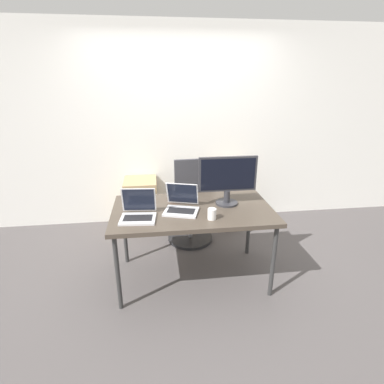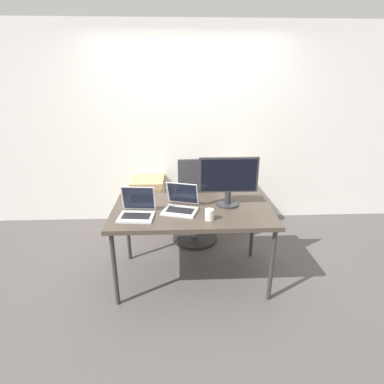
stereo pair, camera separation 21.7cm
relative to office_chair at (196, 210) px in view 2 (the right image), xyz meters
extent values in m
plane|color=#514C4C|center=(-0.07, -0.70, -0.43)|extent=(14.00, 14.00, 0.00)
cube|color=white|center=(-0.07, 0.75, 0.87)|extent=(10.00, 0.05, 2.60)
cube|color=#473D33|center=(-0.07, -0.70, 0.32)|extent=(1.50, 0.85, 0.04)
cylinder|color=#333333|center=(-0.77, -1.07, -0.07)|extent=(0.04, 0.04, 0.73)
cylinder|color=#333333|center=(0.62, -1.07, -0.07)|extent=(0.04, 0.04, 0.73)
cylinder|color=#333333|center=(-0.77, -0.34, -0.07)|extent=(0.04, 0.04, 0.73)
cylinder|color=#333333|center=(0.62, -0.34, -0.07)|extent=(0.04, 0.04, 0.73)
cylinder|color=#232326|center=(-0.01, 0.07, -0.41)|extent=(0.56, 0.56, 0.04)
cylinder|color=gray|center=(-0.01, 0.07, -0.17)|extent=(0.05, 0.05, 0.45)
cube|color=#38383D|center=(-0.01, 0.07, 0.05)|extent=(0.51, 0.51, 0.07)
cube|color=#38383D|center=(0.01, -0.19, 0.38)|extent=(0.44, 0.07, 0.60)
cube|color=tan|center=(-0.61, 0.49, -0.09)|extent=(0.42, 0.45, 0.68)
cube|color=#977D56|center=(-0.61, 0.26, -0.09)|extent=(0.39, 0.01, 0.55)
cube|color=tan|center=(0.57, 0.49, -0.09)|extent=(0.42, 0.45, 0.68)
cube|color=#977D56|center=(0.57, 0.26, -0.09)|extent=(0.39, 0.01, 0.55)
cube|color=silver|center=(-0.19, -0.78, 0.35)|extent=(0.36, 0.31, 0.02)
cube|color=black|center=(-0.19, -0.78, 0.36)|extent=(0.28, 0.20, 0.00)
cube|color=silver|center=(-0.17, -0.64, 0.47)|extent=(0.31, 0.17, 0.22)
cube|color=black|center=(-0.16, -0.65, 0.47)|extent=(0.29, 0.15, 0.20)
cube|color=silver|center=(-0.58, -0.89, 0.35)|extent=(0.32, 0.26, 0.02)
cube|color=black|center=(-0.58, -0.89, 0.36)|extent=(0.26, 0.15, 0.00)
cube|color=silver|center=(-0.57, -0.75, 0.47)|extent=(0.31, 0.08, 0.23)
cube|color=black|center=(-0.57, -0.76, 0.47)|extent=(0.28, 0.07, 0.21)
cylinder|color=#2D2D33|center=(0.27, -0.64, 0.35)|extent=(0.21, 0.21, 0.02)
cylinder|color=#2D2D33|center=(0.27, -0.64, 0.42)|extent=(0.06, 0.06, 0.12)
cube|color=#2D2D33|center=(0.27, -0.64, 0.65)|extent=(0.56, 0.03, 0.34)
cube|color=black|center=(0.27, -0.65, 0.65)|extent=(0.52, 0.00, 0.30)
cylinder|color=white|center=(0.06, -0.95, 0.39)|extent=(0.08, 0.08, 0.10)
cylinder|color=maroon|center=(-0.24, -0.46, 0.38)|extent=(0.07, 0.07, 0.09)
cylinder|color=white|center=(-0.24, -0.46, 0.43)|extent=(0.08, 0.08, 0.01)
cube|color=#B2B2B7|center=(-0.52, -0.60, 0.34)|extent=(0.15, 0.06, 0.01)
torus|color=purple|center=(-0.46, -0.58, 0.34)|extent=(0.05, 0.05, 0.01)
camera|label=1|loc=(-0.41, -3.27, 1.49)|focal=28.00mm
camera|label=2|loc=(-0.19, -3.29, 1.49)|focal=28.00mm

